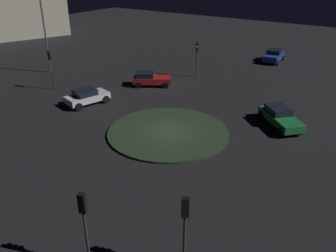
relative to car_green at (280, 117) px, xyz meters
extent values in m
plane|color=black|center=(6.71, 6.18, -0.75)|extent=(115.35, 115.35, 0.00)
cylinder|color=#263823|center=(6.71, 6.18, -0.67)|extent=(9.40, 9.40, 0.16)
cube|color=#1E7238|center=(-0.09, 0.09, -0.11)|extent=(4.50, 4.41, 0.60)
cube|color=black|center=(0.31, -0.30, 0.44)|extent=(2.52, 2.51, 0.49)
cylinder|color=black|center=(-1.88, 0.58, -0.41)|extent=(0.65, 0.63, 0.69)
cylinder|color=black|center=(-0.67, 1.85, -0.41)|extent=(0.65, 0.63, 0.69)
cylinder|color=black|center=(0.49, -1.68, -0.41)|extent=(0.65, 0.63, 0.69)
cylinder|color=black|center=(1.70, -0.41, -0.41)|extent=(0.65, 0.63, 0.69)
cube|color=#1E38A5|center=(6.99, -19.01, -0.07)|extent=(2.20, 4.33, 0.72)
cube|color=black|center=(7.03, -19.46, 0.54)|extent=(1.82, 2.27, 0.50)
cylinder|color=black|center=(5.94, -17.57, -0.43)|extent=(0.27, 0.65, 0.64)
cylinder|color=black|center=(7.83, -17.43, -0.43)|extent=(0.27, 0.65, 0.64)
cylinder|color=black|center=(6.16, -20.59, -0.43)|extent=(0.27, 0.65, 0.64)
cylinder|color=black|center=(8.05, -20.45, -0.43)|extent=(0.27, 0.65, 0.64)
cube|color=white|center=(16.29, 5.40, -0.10)|extent=(2.79, 4.26, 0.58)
cube|color=black|center=(16.34, 5.58, 0.45)|extent=(2.04, 2.21, 0.53)
cylinder|color=black|center=(16.81, 3.79, -0.39)|extent=(0.40, 0.75, 0.71)
cylinder|color=black|center=(15.04, 4.27, -0.39)|extent=(0.40, 0.75, 0.71)
cylinder|color=black|center=(17.54, 6.52, -0.39)|extent=(0.40, 0.75, 0.71)
cylinder|color=black|center=(15.76, 7.00, -0.39)|extent=(0.40, 0.75, 0.71)
cube|color=red|center=(14.44, -2.26, -0.11)|extent=(4.26, 3.63, 0.62)
cube|color=black|center=(15.10, -1.84, 0.45)|extent=(2.39, 2.31, 0.51)
cylinder|color=black|center=(13.74, -3.77, -0.42)|extent=(0.66, 0.54, 0.65)
cylinder|color=black|center=(12.77, -2.28, -0.42)|extent=(0.66, 0.54, 0.65)
cylinder|color=black|center=(16.11, -2.24, -0.42)|extent=(0.66, 0.54, 0.65)
cylinder|color=black|center=(15.15, -0.74, -0.42)|extent=(0.66, 0.54, 0.65)
cylinder|color=#2D2D2D|center=(-1.25, 16.74, 0.69)|extent=(0.12, 0.12, 2.87)
cube|color=black|center=(-1.25, 16.74, 2.57)|extent=(0.37, 0.36, 0.90)
sphere|color=#3F0C0C|center=(-1.16, 16.63, 2.84)|extent=(0.20, 0.20, 0.20)
sphere|color=yellow|center=(-1.16, 16.63, 2.57)|extent=(0.20, 0.20, 0.20)
sphere|color=#0F3819|center=(-1.16, 16.63, 2.30)|extent=(0.20, 0.20, 0.20)
cylinder|color=#2D2D2D|center=(12.13, -7.59, 0.76)|extent=(0.12, 0.12, 3.02)
cube|color=black|center=(12.13, -7.59, 2.72)|extent=(0.36, 0.31, 0.90)
sphere|color=#3F0C0C|center=(12.08, -7.46, 2.99)|extent=(0.20, 0.20, 0.20)
sphere|color=yellow|center=(12.08, -7.46, 2.72)|extent=(0.20, 0.20, 0.20)
sphere|color=#0F3819|center=(12.08, -7.46, 2.45)|extent=(0.20, 0.20, 0.20)
cylinder|color=#2D2D2D|center=(2.23, 18.89, 0.72)|extent=(0.12, 0.12, 2.93)
cube|color=black|center=(2.23, 18.89, 2.64)|extent=(0.36, 0.31, 0.90)
sphere|color=#3F0C0C|center=(2.28, 18.76, 2.91)|extent=(0.20, 0.20, 0.20)
sphere|color=#4C380F|center=(2.28, 18.76, 2.64)|extent=(0.20, 0.20, 0.20)
sphere|color=#1EE53F|center=(2.28, 18.76, 2.37)|extent=(0.20, 0.20, 0.20)
cylinder|color=#2D2D2D|center=(22.04, 4.50, 0.84)|extent=(0.12, 0.12, 3.19)
cube|color=black|center=(22.04, 4.50, 2.89)|extent=(0.25, 0.32, 0.90)
sphere|color=red|center=(21.90, 4.52, 3.16)|extent=(0.20, 0.20, 0.20)
sphere|color=#4C380F|center=(21.90, 4.52, 2.89)|extent=(0.20, 0.20, 0.20)
sphere|color=#0F3819|center=(21.90, 4.52, 2.62)|extent=(0.20, 0.20, 0.20)
cylinder|color=#4C4C51|center=(27.40, 0.66, 4.00)|extent=(0.18, 0.18, 9.49)
camera|label=1|loc=(-6.84, 26.21, 11.35)|focal=37.19mm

